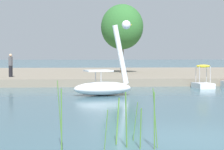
% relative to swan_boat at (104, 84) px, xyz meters
% --- Properties ---
extents(ground_plane, '(471.41, 471.41, 0.00)m').
position_rel_swan_boat_xyz_m(ground_plane, '(1.51, -11.08, -0.62)').
color(ground_plane, '#385966').
extents(shore_bank_far, '(142.16, 26.73, 0.54)m').
position_rel_swan_boat_xyz_m(shore_bank_far, '(1.51, 19.05, -0.35)').
color(shore_bank_far, slate).
rests_on(shore_bank_far, ground_plane).
extents(swan_boat, '(3.35, 2.17, 3.98)m').
position_rel_swan_boat_xyz_m(swan_boat, '(0.00, 0.00, 0.00)').
color(swan_boat, white).
rests_on(swan_boat, ground_plane).
extents(pedal_boat_yellow, '(1.10, 1.80, 1.53)m').
position_rel_swan_boat_xyz_m(pedal_boat_yellow, '(6.67, 4.25, -0.19)').
color(pedal_boat_yellow, white).
rests_on(pedal_boat_yellow, ground_plane).
extents(tree_sapling_by_fence, '(5.49, 5.53, 6.36)m').
position_rel_swan_boat_xyz_m(tree_sapling_by_fence, '(2.67, 16.09, 4.17)').
color(tree_sapling_by_fence, brown).
rests_on(tree_sapling_by_fence, shore_bank_far).
extents(person_on_path, '(0.30, 0.31, 1.71)m').
position_rel_swan_boat_xyz_m(person_on_path, '(-6.37, 9.00, 0.81)').
color(person_on_path, black).
rests_on(person_on_path, shore_bank_far).
extents(reed_clump_foreground, '(2.25, 1.22, 1.54)m').
position_rel_swan_boat_xyz_m(reed_clump_foreground, '(-0.47, -12.13, -0.00)').
color(reed_clump_foreground, '#4C7F33').
rests_on(reed_clump_foreground, ground_plane).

